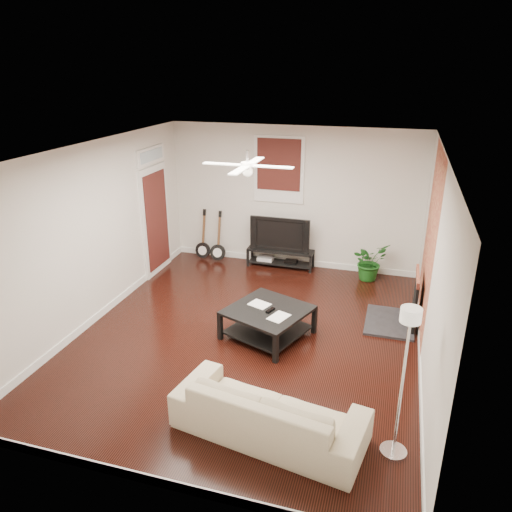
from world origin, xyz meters
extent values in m
cube|color=black|center=(0.00, 0.00, 0.00)|extent=(5.00, 6.00, 0.01)
cube|color=white|center=(0.00, 0.00, 2.80)|extent=(5.00, 6.00, 0.01)
cube|color=silver|center=(0.00, 3.00, 1.40)|extent=(5.00, 0.01, 2.80)
cube|color=silver|center=(0.00, -3.00, 1.40)|extent=(5.00, 0.01, 2.80)
cube|color=silver|center=(-2.50, 0.00, 1.40)|extent=(0.01, 6.00, 2.80)
cube|color=silver|center=(2.50, 0.00, 1.40)|extent=(0.01, 6.00, 2.80)
cube|color=#A64635|center=(2.49, 1.00, 1.40)|extent=(0.02, 2.20, 2.80)
cube|color=black|center=(2.20, 1.00, 0.46)|extent=(0.80, 1.10, 0.92)
cube|color=#37130F|center=(-0.30, 2.97, 1.95)|extent=(1.00, 0.06, 1.30)
cube|color=white|center=(-2.46, 1.90, 1.25)|extent=(0.08, 1.00, 2.50)
cube|color=black|center=(-0.19, 2.78, 0.19)|extent=(1.34, 0.36, 0.38)
imported|color=black|center=(-0.19, 2.80, 0.72)|extent=(1.20, 0.16, 0.69)
cube|color=black|center=(0.28, 0.07, 0.23)|extent=(1.40, 1.40, 0.46)
imported|color=#BAA78B|center=(0.85, -1.97, 0.31)|extent=(2.23, 1.18, 0.62)
imported|color=#185618|center=(1.58, 2.67, 0.36)|extent=(0.86, 0.86, 0.73)
camera|label=1|loc=(1.96, -6.20, 3.85)|focal=34.28mm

